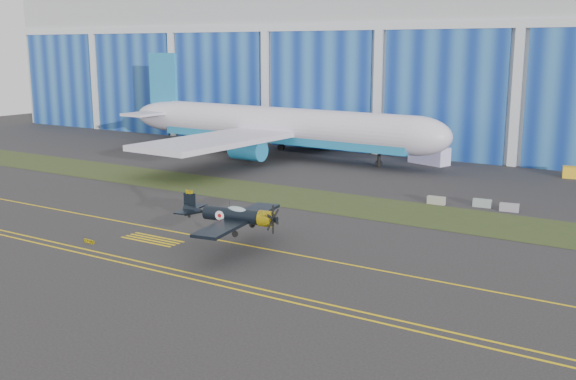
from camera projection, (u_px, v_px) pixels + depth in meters
The scene contains 15 objects.
ground at pixel (368, 248), 59.16m from camera, with size 260.00×260.00×0.00m, color #312F30.
grass_median at pixel (426, 215), 70.75m from camera, with size 260.00×10.00×0.02m, color #475128.
hangar at pixel (551, 61), 115.52m from camera, with size 220.00×45.70×30.00m.
taxiway_centreline at pixel (342, 263), 55.01m from camera, with size 200.00×0.20×0.02m, color yellow.
edge_line_near at pixel (279, 299), 47.14m from camera, with size 80.00×0.20×0.02m, color yellow.
edge_line_far at pixel (287, 295), 47.97m from camera, with size 80.00×0.20×0.02m, color yellow.
hold_short_ladder at pixel (152, 239), 61.80m from camera, with size 6.00×2.40×0.02m, color yellow, non-canonical shape.
guard_board_left at pixel (89, 241), 60.62m from camera, with size 1.20×0.15×0.35m, color yellow.
warbird at pixel (233, 215), 58.23m from camera, with size 11.92×13.68×3.64m.
jetliner at pixel (280, 86), 106.67m from camera, with size 66.92×57.63×22.45m.
shipping_container at pixel (429, 155), 101.56m from camera, with size 6.22×2.49×2.69m, color #DBCCFD.
tug at pixel (573, 172), 90.74m from camera, with size 2.62×1.64×1.53m, color yellow.
barrier_a at pixel (436, 200), 75.56m from camera, with size 2.00×0.60×0.90m, color #A09C8E.
barrier_b at pixel (482, 203), 74.23m from camera, with size 2.00×0.60×0.90m, color #8C9E9A.
barrier_c at pixel (509, 207), 72.26m from camera, with size 2.00×0.60×0.90m, color gray.
Camera 1 is at (24.20, -51.87, 17.31)m, focal length 42.00 mm.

